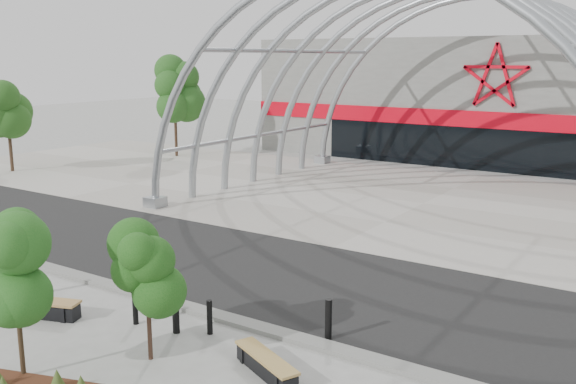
# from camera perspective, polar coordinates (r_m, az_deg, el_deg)

# --- Properties ---
(ground) EXTENTS (140.00, 140.00, 0.00)m
(ground) POSITION_cam_1_polar(r_m,az_deg,el_deg) (17.95, -7.22, -10.37)
(ground) COLOR gray
(ground) RESTS_ON ground
(road) EXTENTS (140.00, 7.00, 0.02)m
(road) POSITION_cam_1_polar(r_m,az_deg,el_deg) (20.54, -0.78, -7.33)
(road) COLOR black
(road) RESTS_ON ground
(forecourt) EXTENTS (60.00, 17.00, 0.04)m
(forecourt) POSITION_cam_1_polar(r_m,az_deg,el_deg) (30.81, 11.95, -1.02)
(forecourt) COLOR #A49E93
(forecourt) RESTS_ON ground
(kerb) EXTENTS (60.00, 0.50, 0.12)m
(kerb) POSITION_cam_1_polar(r_m,az_deg,el_deg) (17.76, -7.76, -10.43)
(kerb) COLOR slate
(kerb) RESTS_ON ground
(arena_building) EXTENTS (34.00, 15.24, 8.00)m
(arena_building) POSITION_cam_1_polar(r_m,az_deg,el_deg) (47.31, 20.40, 7.79)
(arena_building) COLOR slate
(arena_building) RESTS_ON ground
(vault_canopy) EXTENTS (20.80, 15.80, 20.36)m
(vault_canopy) POSITION_cam_1_polar(r_m,az_deg,el_deg) (30.81, 11.95, -1.03)
(vault_canopy) COLOR #9AA0A5
(vault_canopy) RESTS_ON ground
(street_tree_0) EXTENTS (1.48, 1.48, 3.37)m
(street_tree_0) POSITION_cam_1_polar(r_m,az_deg,el_deg) (14.64, -23.17, -6.38)
(street_tree_0) COLOR black
(street_tree_0) RESTS_ON ground
(street_tree_1) EXTENTS (1.30, 1.30, 3.08)m
(street_tree_1) POSITION_cam_1_polar(r_m,az_deg,el_deg) (14.66, -12.47, -6.51)
(street_tree_1) COLOR #321C17
(street_tree_1) RESTS_ON ground
(bench_0) EXTENTS (2.34, 1.27, 0.48)m
(bench_0) POSITION_cam_1_polar(r_m,az_deg,el_deg) (18.55, -21.28, -9.59)
(bench_0) COLOR black
(bench_0) RESTS_ON ground
(bench_1) EXTENTS (2.08, 1.27, 0.43)m
(bench_1) POSITION_cam_1_polar(r_m,az_deg,el_deg) (14.43, -1.95, -15.15)
(bench_1) COLOR black
(bench_1) RESTS_ON ground
(bollard_0) EXTENTS (0.16, 0.16, 1.02)m
(bollard_0) POSITION_cam_1_polar(r_m,az_deg,el_deg) (20.13, -21.99, -7.13)
(bollard_0) COLOR black
(bollard_0) RESTS_ON ground
(bollard_1) EXTENTS (0.14, 0.14, 0.88)m
(bollard_1) POSITION_cam_1_polar(r_m,az_deg,el_deg) (17.25, -13.43, -9.98)
(bollard_1) COLOR black
(bollard_1) RESTS_ON ground
(bollard_2) EXTENTS (0.14, 0.14, 0.89)m
(bollard_2) POSITION_cam_1_polar(r_m,az_deg,el_deg) (16.34, -6.98, -10.98)
(bollard_2) COLOR black
(bollard_2) RESTS_ON ground
(bollard_3) EXTENTS (0.18, 0.18, 1.10)m
(bollard_3) POSITION_cam_1_polar(r_m,az_deg,el_deg) (16.49, -9.95, -10.46)
(bollard_3) COLOR black
(bollard_3) RESTS_ON ground
(bollard_4) EXTENTS (0.17, 0.17, 1.05)m
(bollard_4) POSITION_cam_1_polar(r_m,az_deg,el_deg) (15.90, 3.61, -11.27)
(bollard_4) COLOR black
(bollard_4) RESTS_ON ground
(bg_tree_0) EXTENTS (3.00, 3.00, 6.45)m
(bg_tree_0) POSITION_cam_1_polar(r_m,az_deg,el_deg) (44.94, -10.08, 9.00)
(bg_tree_0) COLOR black
(bg_tree_0) RESTS_ON ground
(bg_tree_2) EXTENTS (2.55, 2.55, 5.38)m
(bg_tree_2) POSITION_cam_1_polar(r_m,az_deg,el_deg) (41.69, -23.71, 6.90)
(bg_tree_2) COLOR #2F1F15
(bg_tree_2) RESTS_ON ground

